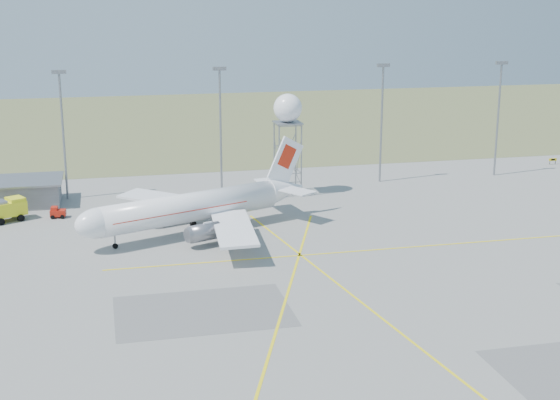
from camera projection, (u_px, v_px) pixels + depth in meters
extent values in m
plane|color=#9C9C97|center=(445.00, 355.00, 70.59)|extent=(400.00, 400.00, 0.00)
cube|color=#4F6135|center=(215.00, 121.00, 202.50)|extent=(400.00, 120.00, 0.03)
cube|color=gray|center=(0.00, 194.00, 120.57)|extent=(18.00, 9.00, 3.60)
cylinder|color=gray|center=(63.00, 137.00, 122.57)|extent=(0.36, 0.36, 20.00)
cube|color=gray|center=(59.00, 72.00, 119.99)|extent=(2.20, 0.50, 0.60)
cylinder|color=gray|center=(221.00, 131.00, 128.06)|extent=(0.36, 0.36, 20.00)
cube|color=gray|center=(219.00, 69.00, 125.48)|extent=(2.20, 0.50, 0.60)
cylinder|color=gray|center=(381.00, 125.00, 134.20)|extent=(0.36, 0.36, 20.00)
cube|color=gray|center=(383.00, 65.00, 131.62)|extent=(2.20, 0.50, 0.60)
cylinder|color=gray|center=(498.00, 121.00, 139.03)|extent=(0.36, 0.36, 20.00)
cube|color=gray|center=(502.00, 63.00, 136.45)|extent=(2.20, 0.50, 0.60)
cylinder|color=black|center=(550.00, 163.00, 150.40)|extent=(0.10, 0.10, 0.80)
cylinder|color=black|center=(555.00, 162.00, 150.66)|extent=(0.10, 0.10, 0.80)
cube|color=yellow|center=(553.00, 160.00, 150.39)|extent=(1.60, 0.15, 0.50)
cube|color=black|center=(553.00, 160.00, 150.32)|extent=(0.80, 0.03, 0.30)
cylinder|color=white|center=(190.00, 207.00, 105.43)|extent=(25.47, 13.31, 3.98)
ellipsoid|color=white|center=(99.00, 223.00, 98.26)|extent=(7.39, 6.06, 3.98)
cube|color=black|center=(90.00, 220.00, 97.45)|extent=(2.21, 2.59, 0.97)
cone|color=white|center=(285.00, 189.00, 114.17)|extent=(7.02, 5.91, 3.98)
cube|color=white|center=(285.00, 161.00, 113.11)|extent=(6.02, 2.65, 7.48)
cube|color=red|center=(286.00, 157.00, 113.05)|extent=(3.30, 1.59, 3.84)
cube|color=white|center=(270.00, 182.00, 116.29)|extent=(4.99, 6.26, 0.18)
cube|color=white|center=(295.00, 191.00, 111.25)|extent=(4.99, 6.26, 0.18)
cube|color=white|center=(169.00, 199.00, 113.60)|extent=(15.00, 14.21, 0.36)
cube|color=white|center=(234.00, 228.00, 99.41)|extent=(5.91, 16.21, 0.36)
cylinder|color=slate|center=(164.00, 213.00, 109.92)|extent=(4.73, 3.68, 2.29)
cylinder|color=slate|center=(205.00, 232.00, 100.78)|extent=(4.73, 3.68, 2.29)
cube|color=red|center=(176.00, 209.00, 104.30)|extent=(19.95, 11.13, 0.12)
cylinder|color=black|center=(115.00, 245.00, 100.21)|extent=(0.90, 0.90, 0.89)
cube|color=black|center=(203.00, 229.00, 107.37)|extent=(3.14, 5.91, 0.89)
cylinder|color=gray|center=(203.00, 226.00, 107.26)|extent=(0.31, 0.31, 1.79)
cylinder|color=gray|center=(279.00, 162.00, 124.04)|extent=(0.22, 0.22, 11.88)
cylinder|color=gray|center=(301.00, 161.00, 124.84)|extent=(0.22, 0.22, 11.88)
cylinder|color=gray|center=(296.00, 156.00, 128.28)|extent=(0.22, 0.22, 11.88)
cylinder|color=gray|center=(274.00, 157.00, 127.48)|extent=(0.22, 0.22, 11.88)
cube|color=gray|center=(288.00, 123.00, 124.66)|extent=(4.25, 4.25, 0.23)
sphere|color=white|center=(288.00, 108.00, 124.06)|extent=(4.57, 4.57, 4.57)
cube|color=yellow|center=(16.00, 202.00, 112.86)|extent=(3.14, 3.29, 1.28)
cube|color=black|center=(20.00, 200.00, 113.24)|extent=(1.20, 2.14, 0.91)
cube|color=#B91B0D|center=(58.00, 213.00, 114.12)|extent=(2.33, 1.64, 0.89)
cube|color=#B91B0D|center=(54.00, 208.00, 113.89)|extent=(1.03, 1.29, 0.50)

